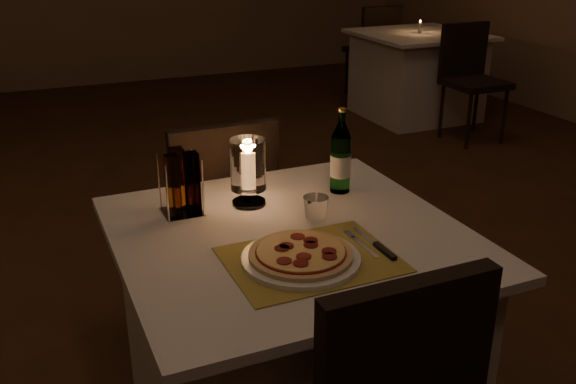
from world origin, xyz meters
name	(u,v)px	position (x,y,z in m)	size (l,w,h in m)	color
floor	(180,345)	(0.00, 0.00, -0.01)	(8.00, 10.00, 0.02)	#402514
main_table	(291,337)	(0.22, -0.63, 0.37)	(1.00, 1.00, 0.74)	silver
chair_far	(219,204)	(0.22, 0.09, 0.55)	(0.42, 0.42, 0.90)	black
placemat	(311,260)	(0.20, -0.81, 0.74)	(0.45, 0.34, 0.00)	#A8923A
plate	(301,259)	(0.17, -0.81, 0.75)	(0.32, 0.32, 0.01)	white
pizza	(301,253)	(0.17, -0.81, 0.77)	(0.28, 0.28, 0.02)	#D8B77F
fork	(359,242)	(0.36, -0.78, 0.75)	(0.02, 0.18, 0.00)	silver
knife	(380,248)	(0.40, -0.84, 0.75)	(0.02, 0.22, 0.01)	black
tumbler	(316,209)	(0.32, -0.59, 0.78)	(0.08, 0.08, 0.08)	white
water_bottle	(341,159)	(0.50, -0.40, 0.86)	(0.07, 0.07, 0.29)	#5CAC60
hurricane_candle	(248,167)	(0.18, -0.39, 0.87)	(0.11, 0.11, 0.22)	white
cruet_caddy	(181,185)	(-0.04, -0.38, 0.84)	(0.12, 0.12, 0.21)	white
neighbor_table_right	(416,75)	(2.83, 2.54, 0.37)	(1.00, 1.00, 0.74)	silver
neighbor_chair_ra	(470,70)	(2.83, 1.83, 0.55)	(0.42, 0.42, 0.90)	black
neighbor_chair_rb	(376,43)	(2.83, 3.26, 0.55)	(0.42, 0.42, 0.90)	black
neighbor_candle_right	(420,27)	(2.83, 2.54, 0.79)	(0.03, 0.03, 0.11)	white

